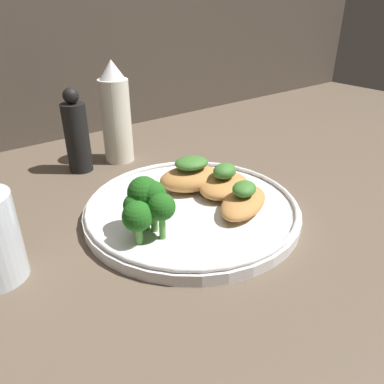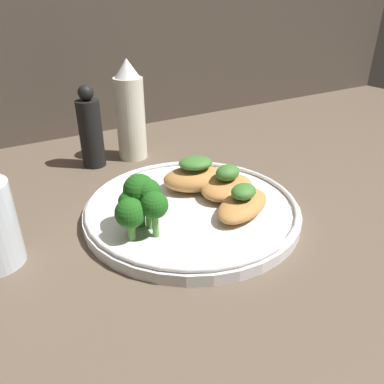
{
  "view_description": "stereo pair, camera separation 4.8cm",
  "coord_description": "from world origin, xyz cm",
  "px_view_note": "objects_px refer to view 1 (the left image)",
  "views": [
    {
      "loc": [
        -25.85,
        -33.25,
        25.52
      ],
      "look_at": [
        0.0,
        0.0,
        3.4
      ],
      "focal_mm": 35.0,
      "sensor_mm": 36.0,
      "label": 1
    },
    {
      "loc": [
        -21.94,
        -35.95,
        25.52
      ],
      "look_at": [
        0.0,
        0.0,
        3.4
      ],
      "focal_mm": 35.0,
      "sensor_mm": 36.0,
      "label": 2
    }
  ],
  "objects_px": {
    "plate": "(192,208)",
    "broccoli_bunch": "(146,203)",
    "sauce_bottle": "(116,115)",
    "pepper_grinder": "(77,135)"
  },
  "relations": [
    {
      "from": "plate",
      "to": "sauce_bottle",
      "type": "relative_size",
      "value": 1.65
    },
    {
      "from": "broccoli_bunch",
      "to": "sauce_bottle",
      "type": "height_order",
      "value": "sauce_bottle"
    },
    {
      "from": "plate",
      "to": "broccoli_bunch",
      "type": "xyz_separation_m",
      "value": [
        -0.08,
        -0.02,
        0.04
      ]
    },
    {
      "from": "sauce_bottle",
      "to": "pepper_grinder",
      "type": "distance_m",
      "value": 0.07
    },
    {
      "from": "broccoli_bunch",
      "to": "sauce_bottle",
      "type": "xyz_separation_m",
      "value": [
        0.1,
        0.25,
        0.03
      ]
    },
    {
      "from": "broccoli_bunch",
      "to": "pepper_grinder",
      "type": "bearing_deg",
      "value": 84.41
    },
    {
      "from": "sauce_bottle",
      "to": "pepper_grinder",
      "type": "height_order",
      "value": "sauce_bottle"
    },
    {
      "from": "pepper_grinder",
      "to": "sauce_bottle",
      "type": "bearing_deg",
      "value": 0.0
    },
    {
      "from": "broccoli_bunch",
      "to": "sauce_bottle",
      "type": "distance_m",
      "value": 0.27
    },
    {
      "from": "plate",
      "to": "sauce_bottle",
      "type": "distance_m",
      "value": 0.24
    }
  ]
}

